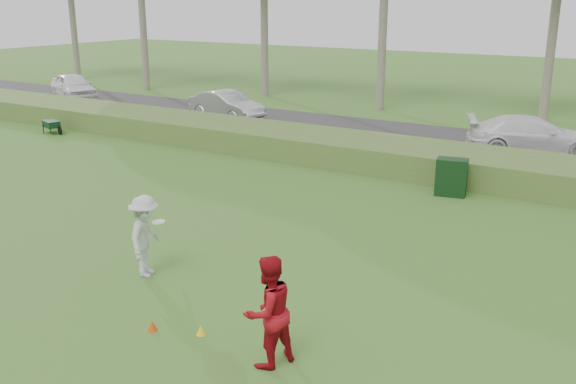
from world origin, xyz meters
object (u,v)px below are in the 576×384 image
Objects in this scene: player_red at (268,311)px; utility_cabinet at (451,177)px; car_left at (73,86)px; car_mid at (227,105)px; cone_orange at (152,325)px; player_white at (146,236)px; car_right at (532,135)px; cone_yellow at (201,330)px.

player_red reaches higher than utility_cabinet.
car_left reaches higher than car_mid.
utility_cabinet is at bearing 79.91° from cone_orange.
car_mid is (11.34, -0.41, -0.07)m from car_left.
player_red is at bearing -99.99° from car_left.
player_white is 8.90× the size of cone_orange.
cone_orange is 0.18× the size of utility_cabinet.
player_red is 2.54m from cone_orange.
player_white is at bearing -102.40° from car_left.
utility_cabinet is 14.54m from car_mid.
cone_orange is at bearing -103.05° from car_left.
player_red is at bearing 156.92° from car_right.
player_red is 1.67× the size of utility_cabinet.
player_white reaches higher than car_mid.
car_left is (-24.47, 6.65, 0.24)m from utility_cabinet.
cone_yellow is at bearing -101.50° from car_left.
player_white is 18.04m from car_mid.
cone_orange is 1.04× the size of cone_yellow.
cone_orange is 17.83m from car_right.
car_left is at bearing 143.64° from cone_yellow.
car_mid is at bearing 125.61° from cone_yellow.
utility_cabinet is at bearing -44.84° from player_white.
player_red is 1.77m from cone_yellow.
car_mid is (-13.57, 16.95, -0.21)m from player_red.
car_left is 25.41m from car_right.
player_red is at bearing -99.28° from utility_cabinet.
player_red is at bearing 4.77° from cone_orange.
car_right is at bearing 70.34° from utility_cabinet.
player_white is at bearing -91.26° from player_red.
car_mid is (-12.03, 16.80, 0.64)m from cone_yellow.
car_left is (-24.92, 17.35, -0.14)m from player_red.
cone_orange is at bearing -111.75° from utility_cabinet.
player_white reaches higher than cone_yellow.
car_mid reaches higher than utility_cabinet.
car_left is 11.35m from car_mid.
player_white is 16.49m from car_right.
car_right is (25.41, 0.03, -0.05)m from car_left.
car_right reaches higher than utility_cabinet.
cone_yellow is (-1.54, 0.14, -0.85)m from player_red.
utility_cabinet reaches higher than cone_orange.
car_mid is 0.86× the size of car_right.
car_left is 0.91× the size of car_right.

